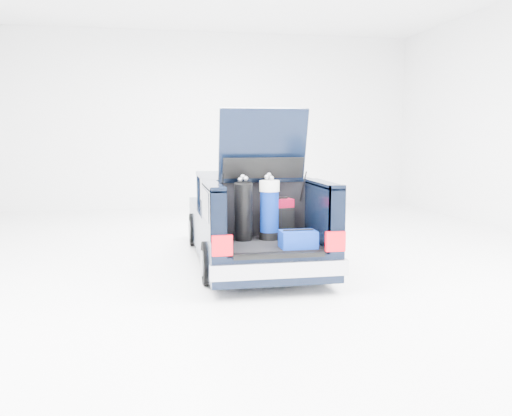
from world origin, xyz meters
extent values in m
plane|color=white|center=(0.00, 0.00, 0.00)|extent=(14.00, 14.00, 0.00)
cube|color=black|center=(0.00, 0.65, 0.50)|extent=(1.75, 3.00, 0.70)
cube|color=black|center=(0.00, 2.22, 0.40)|extent=(1.70, 0.30, 0.50)
cube|color=#A3A3AA|center=(0.00, 2.36, 0.33)|extent=(1.72, 0.10, 0.22)
cube|color=black|center=(0.00, 0.15, 1.12)|extent=(1.55, 1.95, 0.54)
cube|color=black|center=(0.00, 0.15, 1.41)|extent=(1.62, 2.05, 0.06)
cube|color=black|center=(0.00, -1.50, 0.35)|extent=(1.75, 1.30, 0.40)
cube|color=black|center=(0.00, -1.48, 0.57)|extent=(1.32, 1.18, 0.05)
cube|color=black|center=(-0.78, -1.50, 0.97)|extent=(0.20, 1.30, 0.85)
cube|color=black|center=(0.78, -1.50, 0.97)|extent=(0.20, 1.30, 0.85)
cube|color=black|center=(-0.78, -1.50, 1.41)|extent=(0.20, 1.30, 0.06)
cube|color=black|center=(0.78, -1.50, 1.41)|extent=(0.20, 1.30, 0.06)
cube|color=black|center=(0.00, -0.88, 0.97)|extent=(1.36, 0.08, 0.84)
cube|color=#A3A3AA|center=(0.00, -2.18, 0.38)|extent=(1.80, 0.12, 0.20)
cube|color=red|center=(-0.74, -2.15, 0.72)|extent=(0.26, 0.07, 0.26)
cube|color=red|center=(0.74, -2.15, 0.72)|extent=(0.26, 0.07, 0.26)
cube|color=black|center=(0.00, -2.15, 0.56)|extent=(1.20, 0.06, 0.06)
cube|color=black|center=(0.00, -1.05, 1.96)|extent=(1.28, 0.33, 1.03)
cube|color=black|center=(0.00, -1.01, 2.10)|extent=(0.95, 0.17, 0.54)
cylinder|color=black|center=(-0.82, 1.45, 0.31)|extent=(0.20, 0.62, 0.62)
cylinder|color=slate|center=(-0.82, 1.45, 0.31)|extent=(0.23, 0.36, 0.36)
cylinder|color=black|center=(0.82, 1.45, 0.31)|extent=(0.20, 0.62, 0.62)
cylinder|color=slate|center=(0.82, 1.45, 0.31)|extent=(0.23, 0.36, 0.36)
cylinder|color=black|center=(-0.82, -1.35, 0.31)|extent=(0.20, 0.62, 0.62)
cylinder|color=slate|center=(-0.82, -1.35, 0.31)|extent=(0.23, 0.36, 0.36)
cylinder|color=black|center=(0.82, -1.35, 0.31)|extent=(0.20, 0.62, 0.62)
cylinder|color=slate|center=(0.82, -1.35, 0.31)|extent=(0.23, 0.36, 0.36)
cube|color=maroon|center=(0.25, -1.08, 0.88)|extent=(0.39, 0.28, 0.56)
cube|color=black|center=(0.25, -1.08, 1.18)|extent=(0.23, 0.09, 0.03)
cube|color=black|center=(0.25, -1.19, 0.83)|extent=(0.37, 0.08, 0.43)
cylinder|color=black|center=(-0.33, -1.28, 1.01)|extent=(0.31, 0.38, 0.85)
cube|color=white|center=(-0.33, -1.18, 1.04)|extent=(0.10, 0.03, 0.30)
sphere|color=#99999E|center=(-0.37, -1.26, 1.47)|extent=(0.07, 0.07, 0.07)
sphere|color=#99999E|center=(-0.30, -1.31, 1.49)|extent=(0.07, 0.07, 0.07)
cylinder|color=black|center=(0.06, -1.24, 0.66)|extent=(0.33, 0.33, 0.11)
cylinder|color=navy|center=(0.06, -1.24, 1.01)|extent=(0.30, 0.30, 0.61)
cylinder|color=white|center=(0.06, -1.24, 1.37)|extent=(0.33, 0.33, 0.15)
sphere|color=#99999E|center=(0.09, -1.22, 1.48)|extent=(0.07, 0.07, 0.07)
sphere|color=#99999E|center=(0.06, -1.20, 1.52)|extent=(0.07, 0.07, 0.07)
cube|color=navy|center=(0.31, -1.90, 0.71)|extent=(0.48, 0.31, 0.23)
cylinder|color=black|center=(0.31, -1.90, 0.84)|extent=(0.42, 0.03, 0.02)
camera|label=1|loc=(-1.54, -8.75, 2.07)|focal=38.00mm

